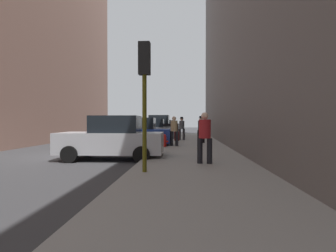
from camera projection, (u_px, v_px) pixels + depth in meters
ground_plane at (64, 155)px, 12.10m from camera, size 120.00×120.00×0.00m
sidewalk at (194, 155)px, 11.68m from camera, size 4.00×40.00×0.15m
parked_silver_sedan at (112, 139)px, 10.71m from camera, size 4.26×2.16×1.79m
parked_blue_sedan at (137, 133)px, 16.00m from camera, size 4.25×2.15×1.79m
parked_gray_coupe at (151, 130)px, 22.36m from camera, size 4.25×2.16×1.79m
parked_black_suv at (158, 127)px, 27.89m from camera, size 4.63×2.11×2.25m
parked_dark_green_sedan at (162, 127)px, 33.10m from camera, size 4.22×2.09×1.79m
parked_red_hatchback at (166, 126)px, 39.25m from camera, size 4.21×2.08×1.79m
fire_hydrant at (164, 141)px, 14.64m from camera, size 0.42×0.22×0.70m
traffic_light at (144, 78)px, 7.26m from camera, size 0.32×0.32×3.60m
pedestrian_with_beanie at (182, 127)px, 20.22m from camera, size 0.52×0.45×1.78m
pedestrian_in_red_jacket at (205, 135)px, 8.74m from camera, size 0.51×0.43×1.71m
pedestrian_with_fedora at (201, 128)px, 17.34m from camera, size 0.53×0.48×1.78m
pedestrian_in_tan_coat at (174, 129)px, 15.17m from camera, size 0.52×0.46×1.71m
rolling_suitcase at (177, 136)px, 19.53m from camera, size 0.37×0.57×1.04m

